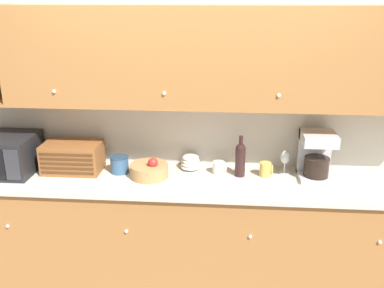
{
  "coord_description": "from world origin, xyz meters",
  "views": [
    {
      "loc": [
        0.24,
        -3.22,
        2.25
      ],
      "look_at": [
        0.0,
        -0.21,
        1.19
      ],
      "focal_mm": 40.0,
      "sensor_mm": 36.0,
      "label": 1
    }
  ],
  "objects_px": {
    "mug": "(219,168)",
    "storage_canister": "(120,164)",
    "microwave": "(3,154)",
    "mug_blue_second": "(266,169)",
    "bowl_stack_on_counter": "(191,162)",
    "coffee_maker": "(316,155)",
    "wine_glass": "(285,158)",
    "bread_box": "(73,157)",
    "wine_bottle": "(240,158)",
    "fruit_basket": "(149,170)"
  },
  "relations": [
    {
      "from": "wine_bottle",
      "to": "coffee_maker",
      "type": "bearing_deg",
      "value": 2.25
    },
    {
      "from": "fruit_basket",
      "to": "wine_glass",
      "type": "xyz_separation_m",
      "value": [
        1.02,
        0.15,
        0.07
      ]
    },
    {
      "from": "wine_bottle",
      "to": "wine_glass",
      "type": "bearing_deg",
      "value": 11.28
    },
    {
      "from": "fruit_basket",
      "to": "wine_glass",
      "type": "height_order",
      "value": "wine_glass"
    },
    {
      "from": "bread_box",
      "to": "coffee_maker",
      "type": "height_order",
      "value": "coffee_maker"
    },
    {
      "from": "wine_bottle",
      "to": "mug_blue_second",
      "type": "height_order",
      "value": "wine_bottle"
    },
    {
      "from": "microwave",
      "to": "fruit_basket",
      "type": "distance_m",
      "value": 1.14
    },
    {
      "from": "bread_box",
      "to": "wine_glass",
      "type": "relative_size",
      "value": 2.34
    },
    {
      "from": "bowl_stack_on_counter",
      "to": "wine_bottle",
      "type": "bearing_deg",
      "value": -14.72
    },
    {
      "from": "wine_bottle",
      "to": "coffee_maker",
      "type": "height_order",
      "value": "coffee_maker"
    },
    {
      "from": "coffee_maker",
      "to": "fruit_basket",
      "type": "bearing_deg",
      "value": -175.42
    },
    {
      "from": "bread_box",
      "to": "coffee_maker",
      "type": "bearing_deg",
      "value": 1.09
    },
    {
      "from": "storage_canister",
      "to": "wine_glass",
      "type": "height_order",
      "value": "wine_glass"
    },
    {
      "from": "coffee_maker",
      "to": "mug",
      "type": "bearing_deg",
      "value": 179.2
    },
    {
      "from": "bread_box",
      "to": "coffee_maker",
      "type": "distance_m",
      "value": 1.85
    },
    {
      "from": "storage_canister",
      "to": "mug",
      "type": "height_order",
      "value": "storage_canister"
    },
    {
      "from": "mug_blue_second",
      "to": "bowl_stack_on_counter",
      "type": "bearing_deg",
      "value": 170.9
    },
    {
      "from": "bread_box",
      "to": "mug",
      "type": "bearing_deg",
      "value": 2.28
    },
    {
      "from": "fruit_basket",
      "to": "wine_bottle",
      "type": "relative_size",
      "value": 0.9
    },
    {
      "from": "bread_box",
      "to": "storage_canister",
      "type": "xyz_separation_m",
      "value": [
        0.36,
        0.0,
        -0.05
      ]
    },
    {
      "from": "bread_box",
      "to": "mug",
      "type": "height_order",
      "value": "bread_box"
    },
    {
      "from": "microwave",
      "to": "bowl_stack_on_counter",
      "type": "xyz_separation_m",
      "value": [
        1.43,
        0.17,
        -0.09
      ]
    },
    {
      "from": "fruit_basket",
      "to": "mug",
      "type": "relative_size",
      "value": 2.67
    },
    {
      "from": "bread_box",
      "to": "wine_bottle",
      "type": "relative_size",
      "value": 1.39
    },
    {
      "from": "bread_box",
      "to": "mug",
      "type": "relative_size",
      "value": 4.11
    },
    {
      "from": "microwave",
      "to": "mug_blue_second",
      "type": "xyz_separation_m",
      "value": [
        2.01,
        0.08,
        -0.09
      ]
    },
    {
      "from": "bowl_stack_on_counter",
      "to": "mug",
      "type": "relative_size",
      "value": 1.49
    },
    {
      "from": "wine_glass",
      "to": "coffee_maker",
      "type": "bearing_deg",
      "value": -11.99
    },
    {
      "from": "fruit_basket",
      "to": "coffee_maker",
      "type": "distance_m",
      "value": 1.25
    },
    {
      "from": "coffee_maker",
      "to": "bread_box",
      "type": "bearing_deg",
      "value": -178.91
    },
    {
      "from": "storage_canister",
      "to": "wine_bottle",
      "type": "distance_m",
      "value": 0.92
    },
    {
      "from": "bowl_stack_on_counter",
      "to": "mug",
      "type": "height_order",
      "value": "bowl_stack_on_counter"
    },
    {
      "from": "wine_bottle",
      "to": "mug_blue_second",
      "type": "bearing_deg",
      "value": 2.41
    },
    {
      "from": "mug",
      "to": "mug_blue_second",
      "type": "relative_size",
      "value": 0.98
    },
    {
      "from": "bowl_stack_on_counter",
      "to": "wine_glass",
      "type": "relative_size",
      "value": 0.85
    },
    {
      "from": "mug",
      "to": "mug_blue_second",
      "type": "height_order",
      "value": "mug_blue_second"
    },
    {
      "from": "storage_canister",
      "to": "bowl_stack_on_counter",
      "type": "relative_size",
      "value": 0.91
    },
    {
      "from": "coffee_maker",
      "to": "microwave",
      "type": "bearing_deg",
      "value": -177.85
    },
    {
      "from": "wine_glass",
      "to": "microwave",
      "type": "bearing_deg",
      "value": -176.4
    },
    {
      "from": "microwave",
      "to": "mug",
      "type": "distance_m",
      "value": 1.66
    },
    {
      "from": "fruit_basket",
      "to": "wine_bottle",
      "type": "height_order",
      "value": "wine_bottle"
    },
    {
      "from": "mug",
      "to": "storage_canister",
      "type": "bearing_deg",
      "value": -176.74
    },
    {
      "from": "wine_bottle",
      "to": "mug_blue_second",
      "type": "distance_m",
      "value": 0.21
    },
    {
      "from": "bowl_stack_on_counter",
      "to": "bread_box",
      "type": "bearing_deg",
      "value": -172.83
    },
    {
      "from": "wine_glass",
      "to": "fruit_basket",
      "type": "bearing_deg",
      "value": -171.9
    },
    {
      "from": "wine_glass",
      "to": "storage_canister",
      "type": "bearing_deg",
      "value": -176.39
    },
    {
      "from": "bread_box",
      "to": "mug_blue_second",
      "type": "height_order",
      "value": "bread_box"
    },
    {
      "from": "storage_canister",
      "to": "wine_glass",
      "type": "bearing_deg",
      "value": 3.61
    },
    {
      "from": "bread_box",
      "to": "mug_blue_second",
      "type": "xyz_separation_m",
      "value": [
        1.48,
        0.02,
        -0.06
      ]
    },
    {
      "from": "microwave",
      "to": "mug_blue_second",
      "type": "distance_m",
      "value": 2.01
    }
  ]
}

